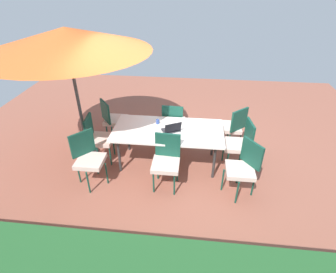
# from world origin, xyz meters

# --- Properties ---
(ground_plane) EXTENTS (10.00, 10.00, 0.02)m
(ground_plane) POSITION_xyz_m (0.00, 0.00, -0.01)
(ground_plane) COLOR #935442
(dining_table) EXTENTS (2.06, 1.02, 0.77)m
(dining_table) POSITION_xyz_m (0.00, 0.00, 0.72)
(dining_table) COLOR white
(dining_table) RESTS_ON ground_plane
(patio_umbrella) EXTENTS (2.87, 2.87, 2.53)m
(patio_umbrella) POSITION_xyz_m (1.72, -0.12, 2.32)
(patio_umbrella) COLOR #4C4C4C
(patio_umbrella) RESTS_ON ground_plane
(chair_west) EXTENTS (0.49, 0.48, 0.98)m
(chair_west) POSITION_xyz_m (-1.36, -0.05, 0.55)
(chair_west) COLOR beige
(chair_west) RESTS_ON ground_plane
(chair_north) EXTENTS (0.46, 0.47, 0.98)m
(chair_north) POSITION_xyz_m (-0.04, 0.64, 0.55)
(chair_north) COLOR beige
(chair_north) RESTS_ON ground_plane
(chair_south) EXTENTS (0.46, 0.47, 0.98)m
(chair_south) POSITION_xyz_m (-0.04, -0.72, 0.55)
(chair_south) COLOR beige
(chair_south) RESTS_ON ground_plane
(chair_east) EXTENTS (0.48, 0.47, 0.98)m
(chair_east) POSITION_xyz_m (1.37, 0.05, 0.55)
(chair_east) COLOR beige
(chair_east) RESTS_ON ground_plane
(chair_northwest) EXTENTS (0.58, 0.58, 0.98)m
(chair_northwest) POSITION_xyz_m (-1.33, 0.68, 0.55)
(chair_northwest) COLOR beige
(chair_northwest) RESTS_ON ground_plane
(chair_southeast) EXTENTS (0.58, 0.58, 0.98)m
(chair_southeast) POSITION_xyz_m (1.29, -0.72, 0.55)
(chair_southeast) COLOR beige
(chair_southeast) RESTS_ON ground_plane
(chair_southwest) EXTENTS (0.59, 0.59, 0.98)m
(chair_southwest) POSITION_xyz_m (-1.28, -0.67, 0.55)
(chair_southwest) COLOR beige
(chair_southwest) RESTS_ON ground_plane
(chair_northeast) EXTENTS (0.59, 0.59, 0.98)m
(chair_northeast) POSITION_xyz_m (1.32, 0.71, 0.55)
(chair_northeast) COLOR beige
(chair_northeast) RESTS_ON ground_plane
(laptop) EXTENTS (0.40, 0.37, 0.21)m
(laptop) POSITION_xyz_m (-0.07, 0.06, 0.82)
(laptop) COLOR #2D2D33
(laptop) RESTS_ON dining_table
(cup) EXTENTS (0.06, 0.06, 0.09)m
(cup) POSITION_xyz_m (0.22, -0.20, 0.81)
(cup) COLOR #334C99
(cup) RESTS_ON dining_table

